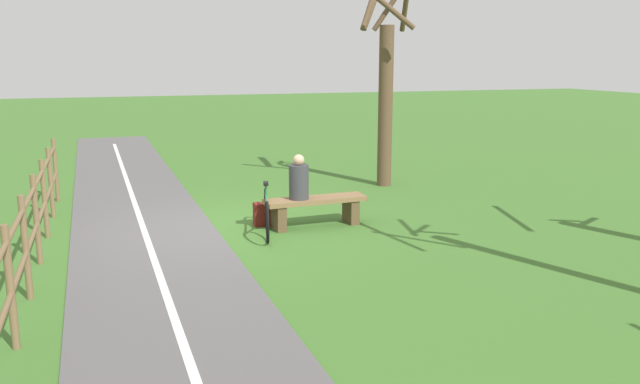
{
  "coord_description": "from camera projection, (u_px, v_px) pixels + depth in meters",
  "views": [
    {
      "loc": [
        1.75,
        10.65,
        2.89
      ],
      "look_at": [
        -1.14,
        1.97,
        0.97
      ],
      "focal_mm": 36.07,
      "sensor_mm": 36.0,
      "label": 1
    }
  ],
  "objects": [
    {
      "name": "backpack",
      "position": [
        263.0,
        214.0,
        11.22
      ],
      "size": [
        0.32,
        0.27,
        0.4
      ],
      "rotation": [
        0.0,
        0.0,
        3.11
      ],
      "color": "maroon",
      "rests_on": "ground_plane"
    },
    {
      "name": "paved_path",
      "position": [
        178.0,
        329.0,
        6.95
      ],
      "size": [
        3.16,
        36.04,
        0.02
      ],
      "primitive_type": "cube",
      "rotation": [
        0.0,
        0.0,
        0.02
      ],
      "color": "#565454",
      "rests_on": "ground_plane"
    },
    {
      "name": "tree_by_path",
      "position": [
        385.0,
        88.0,
        14.35
      ],
      "size": [
        1.41,
        1.49,
        4.79
      ],
      "color": "brown",
      "rests_on": "ground_plane"
    },
    {
      "name": "person_seated",
      "position": [
        299.0,
        180.0,
        10.93
      ],
      "size": [
        0.35,
        0.35,
        0.77
      ],
      "rotation": [
        0.0,
        0.0,
        0.05
      ],
      "color": "#38383D",
      "rests_on": "bench"
    },
    {
      "name": "bicycle",
      "position": [
        267.0,
        213.0,
        10.63
      ],
      "size": [
        0.41,
        1.68,
        0.85
      ],
      "rotation": [
        0.0,
        0.0,
        1.36
      ],
      "color": "black",
      "rests_on": "ground_plane"
    },
    {
      "name": "bench",
      "position": [
        316.0,
        206.0,
        11.14
      ],
      "size": [
        1.81,
        0.55,
        0.51
      ],
      "rotation": [
        0.0,
        0.0,
        0.05
      ],
      "color": "brown",
      "rests_on": "ground_plane"
    },
    {
      "name": "ground_plane",
      "position": [
        220.0,
        229.0,
        11.02
      ],
      "size": [
        80.0,
        80.0,
        0.0
      ],
      "primitive_type": "plane",
      "color": "#3D6B28"
    },
    {
      "name": "path_centre_line",
      "position": [
        178.0,
        328.0,
        6.95
      ],
      "size": [
        0.83,
        31.99,
        0.0
      ],
      "primitive_type": "cube",
      "rotation": [
        0.0,
        0.0,
        0.02
      ],
      "color": "silver",
      "rests_on": "paved_path"
    },
    {
      "name": "fence_roadside",
      "position": [
        18.0,
        257.0,
        7.01
      ],
      "size": [
        0.12,
        13.0,
        1.29
      ],
      "rotation": [
        0.0,
        0.0,
        1.57
      ],
      "color": "brown",
      "rests_on": "ground_plane"
    }
  ]
}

